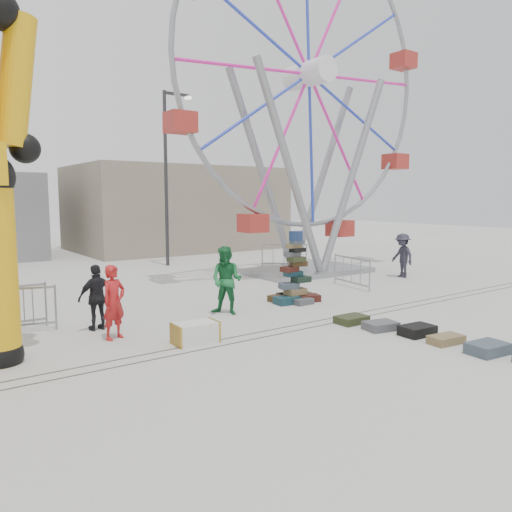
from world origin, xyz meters
TOP-DOWN VIEW (x-y plane):
  - ground at (0.00, 0.00)m, footprint 90.00×90.00m
  - track_line_near at (0.00, 0.60)m, footprint 40.00×0.04m
  - track_line_far at (0.00, 1.00)m, footprint 40.00×0.04m
  - building_right at (7.00, 20.00)m, footprint 12.00×8.00m
  - lamp_post_right at (3.09, 13.00)m, footprint 1.41×0.25m
  - suitcase_tower at (2.51, 3.20)m, footprint 1.56×1.35m
  - ferris_wheel at (6.74, 7.40)m, footprint 12.43×3.13m
  - steamer_trunk at (-2.08, 1.13)m, footprint 1.00×0.61m
  - row_case_0 at (1.98, 0.33)m, footprint 0.82×0.56m
  - row_case_1 at (2.08, -0.53)m, footprint 0.86×0.69m
  - row_case_2 at (2.38, -1.35)m, footprint 0.84×0.59m
  - row_case_3 at (2.34, -2.12)m, footprint 0.84×0.53m
  - row_case_4 at (2.38, -3.05)m, footprint 0.88×0.66m
  - barricade_dummy_b at (-5.22, 4.37)m, footprint 1.94×0.68m
  - barricade_dummy_c at (-5.36, 4.67)m, footprint 2.00×0.20m
  - barricade_wheel_front at (5.74, 3.90)m, footprint 0.43×1.99m
  - barricade_wheel_back at (6.96, 9.20)m, footprint 1.57×1.39m
  - pedestrian_red at (-3.40, 2.47)m, footprint 0.72×0.61m
  - pedestrian_green at (-0.05, 3.04)m, footprint 1.09×1.14m
  - pedestrian_black at (-3.45, 3.46)m, footprint 0.96×0.46m
  - pedestrian_grey at (9.07, 4.31)m, footprint 0.90×1.25m

SIDE VIEW (x-z plane):
  - ground at x=0.00m, z-range 0.00..0.00m
  - track_line_near at x=0.00m, z-range 0.00..0.01m
  - track_line_far at x=0.00m, z-range 0.00..0.01m
  - row_case_3 at x=2.34m, z-range 0.00..0.18m
  - row_case_0 at x=1.98m, z-range 0.00..0.19m
  - row_case_1 at x=2.08m, z-range 0.00..0.20m
  - row_case_4 at x=2.38m, z-range 0.00..0.23m
  - row_case_2 at x=2.38m, z-range 0.00..0.23m
  - steamer_trunk at x=-2.08m, z-range 0.00..0.45m
  - barricade_dummy_b at x=-5.22m, z-range 0.00..1.10m
  - barricade_dummy_c at x=-5.36m, z-range 0.00..1.10m
  - barricade_wheel_front at x=5.74m, z-range 0.00..1.10m
  - barricade_wheel_back at x=6.96m, z-range 0.00..1.10m
  - suitcase_tower at x=2.51m, z-range -0.48..1.69m
  - pedestrian_black at x=-3.45m, z-range 0.00..1.59m
  - pedestrian_red at x=-3.40m, z-range 0.00..1.69m
  - pedestrian_grey at x=9.07m, z-range 0.00..1.75m
  - pedestrian_green at x=-0.05m, z-range 0.00..1.86m
  - building_right at x=7.00m, z-range 0.00..5.00m
  - lamp_post_right at x=3.09m, z-range 0.48..8.48m
  - ferris_wheel at x=6.74m, z-range -0.11..14.31m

